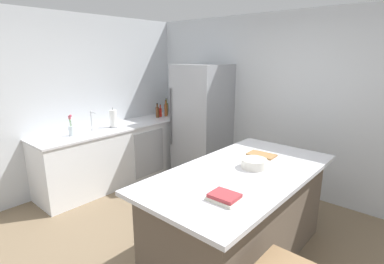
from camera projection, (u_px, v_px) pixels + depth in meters
ground_plane at (180, 256)px, 3.02m from camera, size 7.20×7.20×0.00m
wall_rear at (284, 104)px, 4.32m from camera, size 6.00×0.10×2.60m
wall_left at (57, 105)px, 4.25m from camera, size 0.10×6.00×2.60m
counter_run_left at (121, 153)px, 4.79m from camera, size 0.68×2.67×0.91m
kitchen_island at (240, 214)px, 2.92m from camera, size 1.09×2.11×0.93m
refrigerator at (202, 122)px, 4.88m from camera, size 0.77×0.78×1.86m
sink_faucet at (92, 120)px, 4.35m from camera, size 0.15×0.05×0.30m
flower_vase at (71, 129)px, 4.08m from camera, size 0.08×0.08×0.30m
paper_towel_roll at (113, 119)px, 4.56m from camera, size 0.14×0.14×0.31m
whiskey_bottle at (173, 109)px, 5.53m from camera, size 0.08×0.08×0.28m
olive_oil_bottle at (166, 109)px, 5.51m from camera, size 0.06×0.06×0.31m
vinegar_bottle at (166, 110)px, 5.38m from camera, size 0.06×0.06×0.30m
hot_sauce_bottle at (160, 112)px, 5.35m from camera, size 0.06×0.06×0.22m
syrup_bottle at (157, 112)px, 5.28m from camera, size 0.06×0.06×0.26m
cookbook_stack at (224, 197)px, 2.23m from camera, size 0.24×0.19×0.05m
mixing_bowl at (254, 163)px, 2.87m from camera, size 0.25×0.25×0.09m
cutting_board at (262, 155)px, 3.23m from camera, size 0.30×0.19×0.02m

